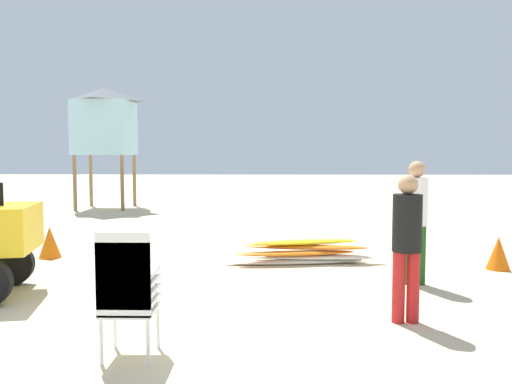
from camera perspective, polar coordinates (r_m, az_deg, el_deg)
The scene contains 8 objects.
ground at distance 5.89m, azimuth -11.35°, elevation -14.49°, with size 80.00×80.00×0.00m, color beige.
stacked_plastic_chairs at distance 4.94m, azimuth -13.84°, elevation -9.79°, with size 0.48×0.48×1.20m.
surfboard_pile at distance 9.02m, azimuth 5.12°, elevation -6.59°, with size 2.73×0.78×0.40m.
lifeguard_near_left at distance 7.81m, azimuth 16.99°, elevation -2.25°, with size 0.32×0.32×1.77m.
lifeguard_near_center at distance 6.04m, azimuth 16.08°, elevation -4.86°, with size 0.32×0.32×1.65m.
lifeguard_tower at distance 18.59m, azimuth -16.13°, elevation 7.39°, with size 1.98×1.98×4.07m.
traffic_cone_near at distance 9.40m, azimuth 24.84°, elevation -6.04°, with size 0.38×0.38×0.54m, color orange.
traffic_cone_far at distance 10.17m, azimuth -21.50°, elevation -5.11°, with size 0.40×0.40×0.57m, color orange.
Camera 1 is at (1.25, -5.44, 1.89)m, focal length 36.81 mm.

